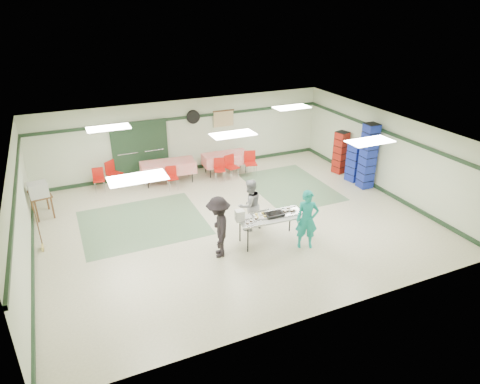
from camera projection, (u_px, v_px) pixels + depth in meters
name	position (u px, v px, depth m)	size (l,w,h in m)	color
floor	(234.00, 221.00, 12.72)	(11.00, 11.00, 0.00)	beige
ceiling	(233.00, 134.00, 11.59)	(11.00, 11.00, 0.00)	silver
wall_back	(186.00, 136.00, 15.88)	(11.00, 11.00, 0.00)	beige
wall_front	(323.00, 261.00, 8.42)	(11.00, 11.00, 0.00)	beige
wall_left	(20.00, 216.00, 10.13)	(9.00, 9.00, 0.00)	beige
wall_right	(385.00, 153.00, 14.18)	(9.00, 9.00, 0.00)	beige
trim_back	(185.00, 118.00, 15.57)	(11.00, 0.06, 0.10)	#1B321E
baseboard_back	(188.00, 168.00, 16.40)	(11.00, 0.06, 0.12)	#1B321E
trim_left	(15.00, 189.00, 9.84)	(9.00, 0.06, 0.10)	#1B321E
baseboard_left	(33.00, 262.00, 10.68)	(9.00, 0.06, 0.12)	#1B321E
trim_right	(388.00, 133.00, 13.88)	(9.00, 0.06, 0.10)	#1B321E
baseboard_right	(379.00, 188.00, 14.71)	(9.00, 0.06, 0.12)	#1B321E
green_patch_a	(143.00, 223.00, 12.63)	(3.50, 3.00, 0.01)	slate
green_patch_b	(290.00, 186.00, 15.00)	(2.50, 3.50, 0.01)	slate
double_door_left	(127.00, 152.00, 15.15)	(0.90, 0.06, 2.10)	#959895
double_door_right	(154.00, 148.00, 15.50)	(0.90, 0.06, 2.10)	#959895
door_frame	(141.00, 150.00, 15.31)	(2.00, 0.03, 2.15)	#1B321E
wall_fan	(193.00, 117.00, 15.65)	(0.50, 0.50, 0.10)	black
scroll_banner	(224.00, 119.00, 16.18)	(0.80, 0.02, 0.60)	#DEC18A
serving_table	(270.00, 218.00, 11.39)	(1.78, 0.79, 0.76)	#B2B2AD
sheet_tray_right	(290.00, 212.00, 11.59)	(0.64, 0.48, 0.02)	silver
sheet_tray_mid	(263.00, 215.00, 11.42)	(0.63, 0.47, 0.02)	silver
sheet_tray_left	(252.00, 223.00, 11.01)	(0.57, 0.43, 0.02)	silver
baking_pan	(274.00, 215.00, 11.38)	(0.50, 0.31, 0.08)	black
foam_box_stack	(240.00, 216.00, 11.08)	(0.22, 0.20, 0.30)	white
volunteer_teal	(307.00, 220.00, 11.11)	(0.59, 0.39, 1.62)	teal
volunteer_grey	(250.00, 205.00, 11.98)	(0.74, 0.58, 1.52)	gray
volunteer_dark	(219.00, 227.00, 10.73)	(1.06, 0.61, 1.64)	black
dining_table_a	(226.00, 158.00, 15.95)	(1.71, 0.80, 0.77)	red
dining_table_b	(168.00, 167.00, 15.13)	(1.95, 0.99, 0.77)	red
chair_a	(231.00, 164.00, 15.48)	(0.49, 0.49, 0.88)	red
chair_b	(219.00, 167.00, 15.32)	(0.47, 0.47, 0.82)	red
chair_c	(250.00, 161.00, 15.76)	(0.51, 0.51, 0.91)	red
chair_d	(172.00, 175.00, 14.68)	(0.40, 0.40, 0.80)	red
chair_loose_a	(112.00, 171.00, 14.82)	(0.60, 0.60, 0.92)	red
chair_loose_b	(98.00, 177.00, 14.53)	(0.40, 0.40, 0.80)	red
crate_stack_blue_a	(354.00, 162.00, 15.22)	(0.43, 0.43, 1.40)	#1A289F
crate_stack_red	(340.00, 152.00, 15.87)	(0.41, 0.41, 1.59)	#A62410
crate_stack_blue_b	(368.00, 156.00, 14.49)	(0.44, 0.44, 2.28)	#1A289F
printer_table	(40.00, 197.00, 12.77)	(0.71, 0.95, 0.74)	brown
office_printer	(38.00, 190.00, 12.47)	(0.52, 0.46, 0.41)	#BAB9B5
broom	(37.00, 224.00, 11.04)	(0.03, 0.03, 1.41)	brown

